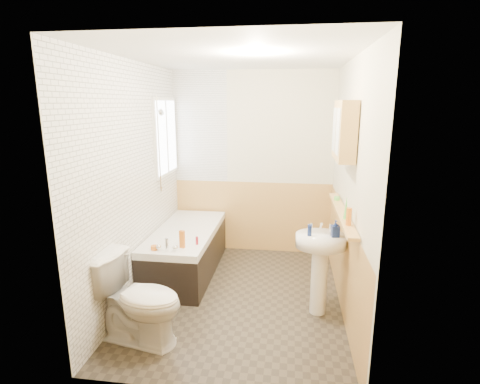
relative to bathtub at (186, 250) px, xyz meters
name	(u,v)px	position (x,y,z in m)	size (l,w,h in m)	color
floor	(238,297)	(0.73, -0.55, -0.29)	(2.80, 2.80, 0.00)	#2E2821
ceiling	(238,56)	(0.73, -0.55, 2.21)	(2.80, 2.80, 0.00)	white
wall_back	(252,164)	(0.73, 0.86, 0.96)	(2.20, 0.02, 2.50)	beige
wall_front	(207,232)	(0.73, -1.96, 0.96)	(2.20, 0.02, 2.50)	beige
wall_left	(134,183)	(-0.38, -0.55, 0.96)	(0.02, 2.80, 2.50)	beige
wall_right	(350,189)	(1.84, -0.55, 0.96)	(0.02, 2.80, 2.50)	beige
wainscot_right	(343,260)	(1.82, -0.55, 0.21)	(0.01, 2.80, 1.00)	tan
wainscot_front	(210,331)	(0.73, -1.94, 0.21)	(2.20, 0.01, 1.00)	tan
wainscot_back	(252,216)	(0.73, 0.84, 0.21)	(2.20, 0.01, 1.00)	tan
tile_cladding_left	(136,183)	(-0.36, -0.55, 0.96)	(0.01, 2.80, 2.50)	white
tile_return_back	(200,127)	(0.01, 0.84, 1.46)	(0.75, 0.01, 1.50)	white
window	(166,137)	(-0.33, 0.40, 1.36)	(0.03, 0.79, 0.99)	white
bathtub	(186,250)	(0.00, 0.00, 0.00)	(0.70, 1.61, 0.70)	black
shower_riser	(159,136)	(-0.31, 0.07, 1.39)	(0.10, 0.08, 1.14)	silver
toilet	(138,299)	(-0.03, -1.41, 0.10)	(0.45, 0.81, 0.79)	white
sink	(320,257)	(1.57, -0.73, 0.30)	(0.49, 0.39, 0.94)	white
pine_shelf	(342,212)	(1.77, -0.58, 0.73)	(0.10, 1.54, 0.03)	tan
medicine_cabinet	(344,131)	(1.74, -0.59, 1.53)	(0.16, 0.61, 0.55)	tan
foam_can	(349,217)	(1.77, -1.03, 0.82)	(0.05, 0.05, 0.16)	orange
green_bottle	(346,208)	(1.77, -0.84, 0.85)	(0.04, 0.04, 0.21)	#59C647
black_jar	(337,198)	(1.77, -0.15, 0.76)	(0.06, 0.06, 0.04)	#59C647
soap_bottle	(335,233)	(1.69, -0.78, 0.58)	(0.07, 0.16, 0.08)	navy
clear_bottle	(310,230)	(1.45, -0.79, 0.60)	(0.04, 0.04, 0.11)	navy
blue_gel	(182,239)	(0.13, -0.59, 0.37)	(0.05, 0.03, 0.19)	orange
cream_jar	(154,248)	(-0.14, -0.69, 0.29)	(0.07, 0.07, 0.05)	orange
orange_bottle	(197,241)	(0.26, -0.48, 0.31)	(0.03, 0.03, 0.09)	maroon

